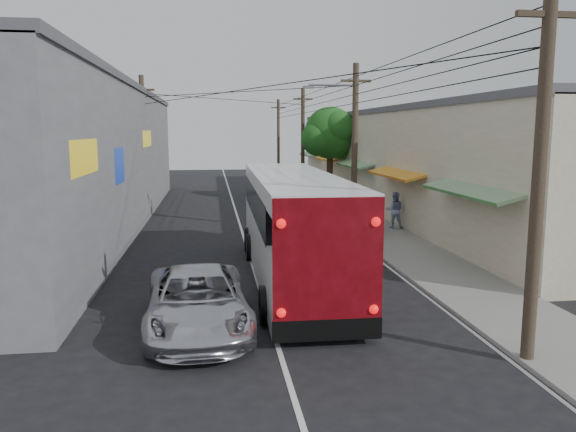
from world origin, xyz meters
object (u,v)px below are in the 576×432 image
(parked_suv, at_px, (337,215))
(pedestrian_far, at_px, (395,210))
(parked_car_far, at_px, (281,183))
(coach_bus, at_px, (293,225))
(parked_car_mid, at_px, (292,194))
(jeepney, at_px, (198,301))
(pedestrian_near, at_px, (359,215))

(parked_suv, distance_m, pedestrian_far, 3.01)
(parked_suv, distance_m, parked_car_far, 17.95)
(parked_car_far, bearing_deg, parked_suv, -95.19)
(coach_bus, distance_m, pedestrian_far, 10.72)
(parked_suv, relative_size, parked_car_far, 1.24)
(parked_car_mid, xyz_separation_m, pedestrian_far, (3.80, -9.47, 0.20))
(parked_car_far, bearing_deg, parked_car_mid, -98.63)
(coach_bus, relative_size, pedestrian_far, 6.84)
(coach_bus, distance_m, parked_car_far, 26.49)
(jeepney, bearing_deg, parked_car_far, 76.45)
(coach_bus, height_order, parked_car_mid, coach_bus)
(parked_suv, bearing_deg, jeepney, -118.35)
(parked_suv, relative_size, parked_car_mid, 1.25)
(jeepney, xyz_separation_m, parked_car_mid, (5.65, 22.58, 0.07))
(jeepney, bearing_deg, coach_bus, 53.36)
(pedestrian_near, bearing_deg, coach_bus, 78.34)
(jeepney, distance_m, parked_suv, 14.44)
(coach_bus, height_order, parked_car_far, coach_bus)
(coach_bus, distance_m, parked_car_mid, 18.25)
(coach_bus, relative_size, pedestrian_near, 6.75)
(parked_car_mid, bearing_deg, coach_bus, -98.78)
(jeepney, height_order, parked_suv, parked_suv)
(parked_suv, bearing_deg, pedestrian_far, 1.59)
(parked_car_far, bearing_deg, pedestrian_far, -85.65)
(parked_car_mid, relative_size, pedestrian_far, 2.68)
(parked_suv, bearing_deg, pedestrian_near, -58.26)
(jeepney, relative_size, parked_car_mid, 1.12)
(pedestrian_near, height_order, pedestrian_far, pedestrian_near)
(coach_bus, bearing_deg, parked_car_far, 84.73)
(parked_car_far, xyz_separation_m, pedestrian_near, (1.36, -19.15, 0.23))
(coach_bus, xyz_separation_m, pedestrian_far, (6.40, 8.56, -0.81))
(parked_car_mid, xyz_separation_m, pedestrian_near, (1.60, -10.86, 0.21))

